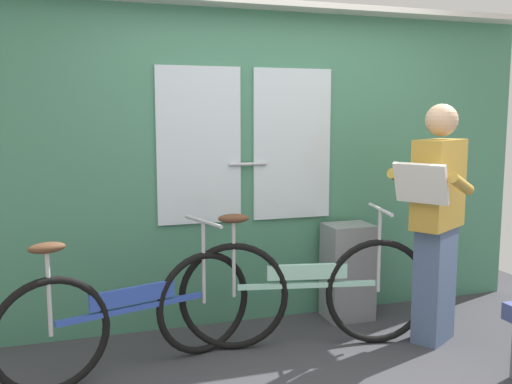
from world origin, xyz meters
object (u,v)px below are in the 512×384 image
passenger_reading_newspaper (437,219)px  trash_bin_by_wall (348,271)px  bicycle_leaning_behind (132,314)px  bicycle_near_door (306,291)px

passenger_reading_newspaper → trash_bin_by_wall: bearing=-90.5°
bicycle_leaning_behind → trash_bin_by_wall: size_ratio=2.17×
bicycle_near_door → trash_bin_by_wall: (0.51, 0.41, -0.02)m
passenger_reading_newspaper → trash_bin_by_wall: (-0.35, 0.58, -0.48)m
passenger_reading_newspaper → bicycle_leaning_behind: bearing=-35.4°
bicycle_near_door → passenger_reading_newspaper: (0.86, -0.17, 0.46)m
bicycle_leaning_behind → passenger_reading_newspaper: (1.99, -0.13, 0.49)m
bicycle_near_door → passenger_reading_newspaper: passenger_reading_newspaper is taller
trash_bin_by_wall → passenger_reading_newspaper: bearing=-58.9°
bicycle_near_door → bicycle_leaning_behind: (-1.13, -0.04, -0.02)m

